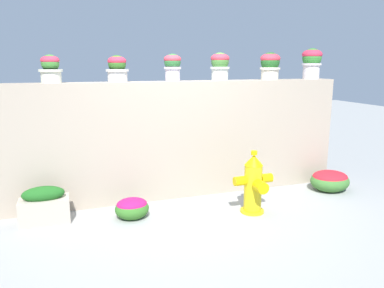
# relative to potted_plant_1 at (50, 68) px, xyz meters

# --- Properties ---
(ground_plane) EXTENTS (24.00, 24.00, 0.00)m
(ground_plane) POSITION_rel_potted_plant_1_xyz_m (1.50, -0.99, -1.80)
(ground_plane) COLOR #979895
(stone_wall) EXTENTS (5.07, 0.33, 1.61)m
(stone_wall) POSITION_rel_potted_plant_1_xyz_m (1.50, -0.02, -0.99)
(stone_wall) COLOR tan
(stone_wall) RESTS_ON ground
(potted_plant_1) EXTENTS (0.28, 0.28, 0.34)m
(potted_plant_1) POSITION_rel_potted_plant_1_xyz_m (0.00, 0.00, 0.00)
(potted_plant_1) COLOR beige
(potted_plant_1) RESTS_ON stone_wall
(potted_plant_2) EXTENTS (0.29, 0.29, 0.34)m
(potted_plant_2) POSITION_rel_potted_plant_1_xyz_m (0.80, 0.01, -0.00)
(potted_plant_2) COLOR silver
(potted_plant_2) RESTS_ON stone_wall
(potted_plant_3) EXTENTS (0.23, 0.23, 0.36)m
(potted_plant_3) POSITION_rel_potted_plant_1_xyz_m (1.53, -0.03, 0.03)
(potted_plant_3) COLOR silver
(potted_plant_3) RESTS_ON stone_wall
(potted_plant_4) EXTENTS (0.28, 0.28, 0.39)m
(potted_plant_4) POSITION_rel_potted_plant_1_xyz_m (2.23, 0.00, 0.04)
(potted_plant_4) COLOR silver
(potted_plant_4) RESTS_ON stone_wall
(potted_plant_5) EXTENTS (0.30, 0.30, 0.39)m
(potted_plant_5) POSITION_rel_potted_plant_1_xyz_m (3.00, -0.05, 0.04)
(potted_plant_5) COLOR beige
(potted_plant_5) RESTS_ON stone_wall
(potted_plant_6) EXTENTS (0.30, 0.30, 0.46)m
(potted_plant_6) POSITION_rel_potted_plant_1_xyz_m (3.74, -0.01, 0.09)
(potted_plant_6) COLOR silver
(potted_plant_6) RESTS_ON stone_wall
(fire_hydrant) EXTENTS (0.51, 0.42, 0.80)m
(fire_hydrant) POSITION_rel_potted_plant_1_xyz_m (2.30, -0.97, -1.43)
(fire_hydrant) COLOR yellow
(fire_hydrant) RESTS_ON ground
(flower_bush_left) EXTENTS (0.41, 0.37, 0.26)m
(flower_bush_left) POSITION_rel_potted_plant_1_xyz_m (0.82, -0.64, -1.66)
(flower_bush_left) COLOR #356F25
(flower_bush_left) RESTS_ON ground
(flower_bush_right) EXTENTS (0.58, 0.52, 0.31)m
(flower_bush_right) POSITION_rel_potted_plant_1_xyz_m (3.78, -0.58, -1.64)
(flower_bush_right) COLOR #3C7230
(flower_bush_right) RESTS_ON ground
(planter_box) EXTENTS (0.56, 0.27, 0.45)m
(planter_box) POSITION_rel_potted_plant_1_xyz_m (-0.18, -0.45, -1.58)
(planter_box) COLOR #B4A694
(planter_box) RESTS_ON ground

